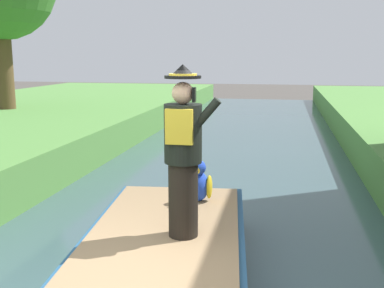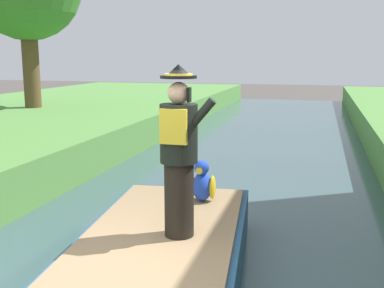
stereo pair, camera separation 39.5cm
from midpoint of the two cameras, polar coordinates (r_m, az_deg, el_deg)
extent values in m
cube|color=#23517A|center=(5.32, -1.98, -14.48)|extent=(2.24, 4.37, 0.56)
cube|color=#997A56|center=(5.20, -2.00, -11.43)|extent=(2.06, 4.02, 0.05)
cylinder|color=black|center=(5.08, 0.66, -6.76)|extent=(0.32, 0.32, 0.82)
cylinder|color=black|center=(4.91, 0.68, 1.28)|extent=(0.40, 0.40, 0.62)
cube|color=gold|center=(4.71, 0.10, 2.12)|extent=(0.28, 0.06, 0.36)
sphere|color=#DBA884|center=(4.85, 0.69, 6.24)|extent=(0.23, 0.23, 0.23)
cylinder|color=black|center=(4.84, 0.69, 8.18)|extent=(0.38, 0.38, 0.03)
cone|color=black|center=(4.84, 0.69, 9.01)|extent=(0.26, 0.26, 0.12)
cylinder|color=gold|center=(4.84, 0.69, 8.48)|extent=(0.29, 0.29, 0.02)
cylinder|color=black|center=(4.79, 3.11, 3.21)|extent=(0.38, 0.09, 0.43)
cube|color=black|center=(4.77, 2.03, 6.03)|extent=(0.03, 0.08, 0.15)
ellipsoid|color=blue|center=(6.32, 3.07, -5.22)|extent=(0.26, 0.32, 0.40)
sphere|color=blue|center=(6.21, 3.01, -2.92)|extent=(0.20, 0.20, 0.20)
cone|color=yellow|center=(6.12, 2.81, -3.23)|extent=(0.09, 0.09, 0.09)
ellipsoid|color=yellow|center=(6.35, 1.83, -5.13)|extent=(0.08, 0.20, 0.32)
ellipsoid|color=yellow|center=(6.29, 4.32, -5.30)|extent=(0.08, 0.20, 0.32)
cylinder|color=brown|center=(16.34, -18.39, 8.97)|extent=(0.54, 0.54, 2.69)
camera|label=1|loc=(0.20, -87.96, 0.39)|focal=43.71mm
camera|label=2|loc=(0.20, 92.04, -0.39)|focal=43.71mm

